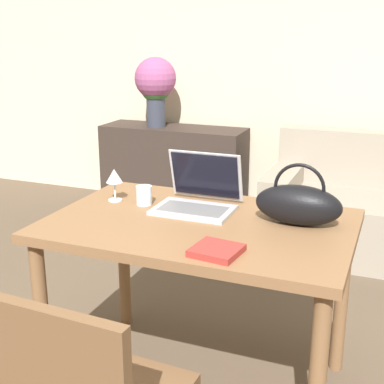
{
  "coord_description": "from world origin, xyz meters",
  "views": [
    {
      "loc": [
        0.71,
        -1.14,
        1.52
      ],
      "look_at": [
        -0.05,
        0.77,
        0.89
      ],
      "focal_mm": 50.0,
      "sensor_mm": 36.0,
      "label": 1
    }
  ],
  "objects_px": {
    "drinking_glass": "(144,195)",
    "wine_glass": "(114,178)",
    "handbag": "(298,204)",
    "flower_vase": "(156,84)",
    "laptop": "(199,193)"
  },
  "relations": [
    {
      "from": "laptop",
      "to": "handbag",
      "type": "distance_m",
      "value": 0.45
    },
    {
      "from": "wine_glass",
      "to": "flower_vase",
      "type": "relative_size",
      "value": 0.26
    },
    {
      "from": "wine_glass",
      "to": "flower_vase",
      "type": "bearing_deg",
      "value": 110.51
    },
    {
      "from": "drinking_glass",
      "to": "flower_vase",
      "type": "height_order",
      "value": "flower_vase"
    },
    {
      "from": "handbag",
      "to": "flower_vase",
      "type": "height_order",
      "value": "flower_vase"
    },
    {
      "from": "wine_glass",
      "to": "handbag",
      "type": "height_order",
      "value": "handbag"
    },
    {
      "from": "laptop",
      "to": "flower_vase",
      "type": "height_order",
      "value": "flower_vase"
    },
    {
      "from": "laptop",
      "to": "handbag",
      "type": "relative_size",
      "value": 0.97
    },
    {
      "from": "wine_glass",
      "to": "handbag",
      "type": "relative_size",
      "value": 0.43
    },
    {
      "from": "drinking_glass",
      "to": "wine_glass",
      "type": "xyz_separation_m",
      "value": [
        -0.15,
        0.0,
        0.07
      ]
    },
    {
      "from": "handbag",
      "to": "laptop",
      "type": "bearing_deg",
      "value": 172.62
    },
    {
      "from": "drinking_glass",
      "to": "handbag",
      "type": "distance_m",
      "value": 0.68
    },
    {
      "from": "drinking_glass",
      "to": "wine_glass",
      "type": "distance_m",
      "value": 0.16
    },
    {
      "from": "drinking_glass",
      "to": "handbag",
      "type": "height_order",
      "value": "handbag"
    },
    {
      "from": "drinking_glass",
      "to": "handbag",
      "type": "xyz_separation_m",
      "value": [
        0.68,
        -0.0,
        0.04
      ]
    }
  ]
}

